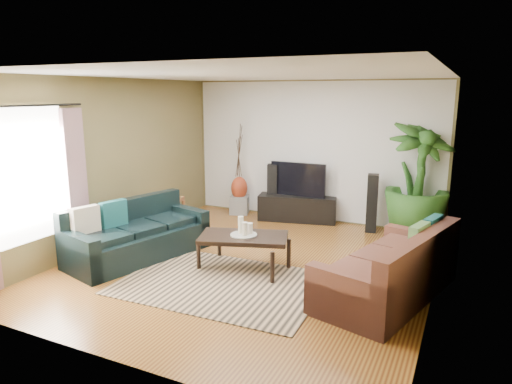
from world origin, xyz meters
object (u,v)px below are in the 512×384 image
Objects in this scene: television at (298,179)px; side_table at (168,213)px; sofa_right at (388,263)px; speaker_left at (272,191)px; sofa_left at (138,231)px; coffee_table at (244,252)px; vase at (239,188)px; potted_plant at (417,180)px; speaker_right at (372,203)px; tv_stand at (297,208)px; pedestal at (239,205)px.

television reaches higher than side_table.
speaker_left reaches higher than sofa_right.
television is (1.46, 2.96, 0.40)m from sofa_left.
coffee_table is 2.58× the size of vase.
television is 2.04× the size of side_table.
television is 2.33× the size of vase.
speaker_left is at bearing -119.38° from sofa_right.
potted_plant reaches higher than coffee_table.
speaker_right is 0.53× the size of potted_plant.
sofa_right is 2.75m from potted_plant.
potted_plant is (0.00, 2.69, 0.58)m from sofa_right.
speaker_right is at bearing -30.64° from sofa_left.
television reaches higher than speaker_right.
tv_stand is 3.17× the size of vase.
sofa_left is 1.96× the size of speaker_left.
sofa_right is 2.69m from speaker_right.
potted_plant is at bearing -35.93° from sofa_left.
television is 0.61m from speaker_left.
potted_plant reaches higher than pedestal.
television is 2.56m from side_table.
tv_stand is 4.06× the size of pedestal.
vase is (-3.46, 2.69, 0.11)m from sofa_right.
speaker_right is 2.23× the size of vase.
vase is at bearing 100.23° from coffee_table.
sofa_left is 2.97m from pedestal.
pedestal is 0.35m from vase.
side_table is (-4.23, 1.27, -0.15)m from sofa_right.
sofa_right is 3.83m from speaker_left.
speaker_left reaches higher than side_table.
vase is (-3.46, 0.00, -0.46)m from potted_plant.
sofa_right is 1.97× the size of television.
sofa_right is 2.00m from coffee_table.
sofa_left and sofa_right have the same top height.
sofa_right is at bearing -63.63° from tv_stand.
vase is at bearing 160.74° from speaker_left.
speaker_right is at bearing -2.21° from vase.
sofa_right reaches higher than side_table.
sofa_right is at bearing -50.98° from television.
sofa_left is 3.65m from sofa_right.
speaker_right is 2.74m from vase.
side_table is (-2.05, -1.42, -0.56)m from television.
pedestal is at bearing 100.23° from coffee_table.
speaker_left is 0.82m from pedestal.
speaker_left is at bearing 167.34° from speaker_right.
tv_stand is (-0.19, 2.68, 0.00)m from coffee_table.
tv_stand is at bearing 0.00° from pedestal.
sofa_left is 4.08m from speaker_right.
potted_plant is (1.99, 2.68, 0.75)m from coffee_table.
side_table is at bearing -118.45° from vase.
sofa_left is 2.01× the size of speaker_right.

